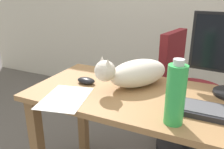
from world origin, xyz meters
name	(u,v)px	position (x,y,z in m)	size (l,w,h in m)	color
desk	(158,117)	(0.00, 0.00, 0.59)	(1.38, 0.60, 0.71)	#9E7247
office_chair	(185,102)	(0.06, 0.63, 0.41)	(0.49, 0.48, 0.94)	black
cat	(135,73)	(-0.16, 0.08, 0.79)	(0.38, 0.52, 0.20)	silver
computer_mouse	(87,80)	(-0.43, 0.00, 0.73)	(0.11, 0.06, 0.04)	black
paper_sheet	(65,98)	(-0.43, -0.21, 0.71)	(0.21, 0.30, 0.00)	white
water_bottle	(176,94)	(0.11, -0.21, 0.84)	(0.08, 0.08, 0.27)	green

